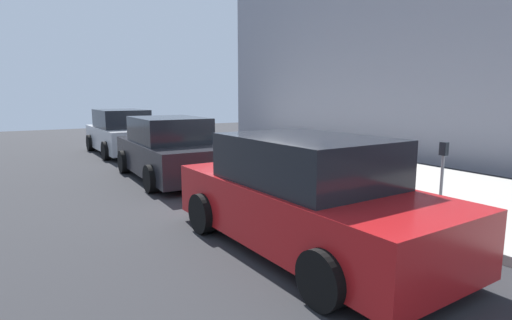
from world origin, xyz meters
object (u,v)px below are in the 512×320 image
at_px(parked_car_charcoal_1, 169,150).
at_px(suitcase_black_2, 341,180).
at_px(suitcase_teal_7, 281,160).
at_px(parking_meter, 442,169).
at_px(bollard_post, 243,153).
at_px(fire_hydrant, 257,153).
at_px(suitcase_olive_3, 328,177).
at_px(suitcase_red_6, 290,164).
at_px(parked_car_red_0, 305,197).
at_px(suitcase_navy_8, 271,162).
at_px(suitcase_maroon_4, 312,169).
at_px(suitcase_teal_0, 376,188).
at_px(suitcase_navy_1, 358,184).
at_px(suitcase_silver_5, 300,168).
at_px(parked_car_silver_2, 122,133).

bearing_deg(parked_car_charcoal_1, suitcase_black_2, -150.44).
xyz_separation_m(suitcase_teal_7, parking_meter, (-4.48, -0.17, 0.45)).
bearing_deg(bollard_post, fire_hydrant, -165.12).
height_order(suitcase_olive_3, suitcase_teal_7, suitcase_teal_7).
height_order(suitcase_black_2, suitcase_teal_7, suitcase_teal_7).
distance_m(suitcase_red_6, bollard_post, 2.16).
relative_size(parked_car_red_0, parked_car_charcoal_1, 1.04).
bearing_deg(suitcase_olive_3, suitcase_navy_8, -1.04).
bearing_deg(suitcase_maroon_4, suitcase_olive_3, -172.92).
relative_size(suitcase_teal_0, parking_meter, 0.76).
xyz_separation_m(suitcase_red_6, parking_meter, (-3.99, -0.24, 0.49)).
bearing_deg(suitcase_red_6, suitcase_teal_7, -7.53).
distance_m(fire_hydrant, bollard_post, 0.59).
height_order(suitcase_red_6, bollard_post, suitcase_red_6).
distance_m(suitcase_black_2, parked_car_charcoal_1, 4.65).
bearing_deg(fire_hydrant, suitcase_olive_3, -179.77).
bearing_deg(suitcase_black_2, fire_hydrant, -1.25).
relative_size(suitcase_navy_8, parked_car_charcoal_1, 0.13).
bearing_deg(suitcase_black_2, suitcase_navy_8, -2.62).
xyz_separation_m(suitcase_navy_1, suitcase_navy_8, (3.36, -0.13, -0.03)).
xyz_separation_m(suitcase_black_2, suitcase_teal_7, (2.41, -0.15, 0.08)).
height_order(suitcase_red_6, parking_meter, parking_meter).
distance_m(suitcase_olive_3, parking_meter, 2.64).
height_order(suitcase_silver_5, suitcase_red_6, suitcase_red_6).
bearing_deg(parked_car_charcoal_1, suitcase_silver_5, -137.84).
bearing_deg(suitcase_teal_0, fire_hydrant, -0.88).
xyz_separation_m(fire_hydrant, parked_car_red_0, (-5.26, 2.37, 0.18)).
distance_m(suitcase_navy_1, parking_meter, 1.71).
height_order(suitcase_teal_7, fire_hydrant, fire_hydrant).
xyz_separation_m(suitcase_maroon_4, suitcase_red_6, (0.93, -0.06, -0.02)).
xyz_separation_m(suitcase_black_2, parked_car_silver_2, (9.44, 2.29, 0.33)).
relative_size(suitcase_olive_3, suitcase_silver_5, 1.09).
relative_size(suitcase_navy_8, bollard_post, 0.77).
relative_size(suitcase_red_6, parking_meter, 0.79).
height_order(suitcase_olive_3, fire_hydrant, fire_hydrant).
bearing_deg(suitcase_olive_3, suitcase_teal_7, -1.97).
xyz_separation_m(suitcase_red_6, fire_hydrant, (1.59, 0.01, 0.10)).
bearing_deg(parking_meter, suitcase_teal_7, 2.20).
distance_m(suitcase_silver_5, parked_car_red_0, 3.98).
relative_size(fire_hydrant, parking_meter, 0.65).
bearing_deg(suitcase_silver_5, parked_car_silver_2, 16.29).
bearing_deg(suitcase_teal_7, suitcase_maroon_4, 174.90).
relative_size(suitcase_teal_0, suitcase_navy_8, 1.66).
distance_m(suitcase_maroon_4, suitcase_navy_8, 1.90).
relative_size(suitcase_navy_1, suitcase_olive_3, 1.03).
distance_m(suitcase_teal_0, suitcase_maroon_4, 1.94).
xyz_separation_m(suitcase_olive_3, parked_car_red_0, (-2.25, 2.38, 0.36)).
bearing_deg(suitcase_teal_0, parking_meter, -164.18).
height_order(suitcase_teal_7, bollard_post, suitcase_teal_7).
xyz_separation_m(suitcase_black_2, parking_meter, (-2.07, -0.33, 0.53)).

